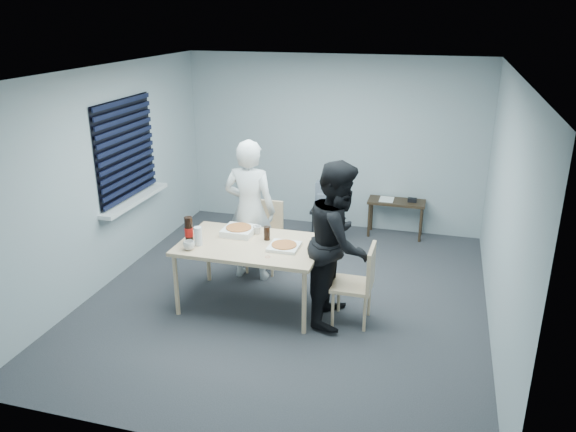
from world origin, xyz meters
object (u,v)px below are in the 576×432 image
(mug_b, at_px, (257,230))
(dining_table, at_px, (251,248))
(person_white, at_px, (250,211))
(mug_a, at_px, (189,245))
(chair_right, at_px, (360,279))
(backpack, at_px, (326,196))
(soda_bottle, at_px, (189,231))
(chair_far, at_px, (265,230))
(side_table, at_px, (396,206))
(person_black, at_px, (339,243))
(stool, at_px, (325,216))

(mug_b, bearing_deg, dining_table, -85.05)
(person_white, relative_size, mug_a, 14.39)
(dining_table, xyz_separation_m, person_white, (-0.25, 0.69, 0.18))
(chair_right, distance_m, person_white, 1.71)
(backpack, height_order, mug_b, backpack)
(mug_a, bearing_deg, dining_table, 30.41)
(mug_a, distance_m, soda_bottle, 0.21)
(soda_bottle, bearing_deg, chair_far, 67.12)
(chair_far, bearing_deg, mug_a, -107.44)
(backpack, distance_m, mug_b, 1.75)
(person_white, height_order, side_table, person_white)
(soda_bottle, bearing_deg, person_white, 64.64)
(person_white, distance_m, person_black, 1.42)
(mug_b, bearing_deg, side_table, 58.32)
(dining_table, height_order, stool, dining_table)
(chair_far, height_order, person_black, person_black)
(backpack, relative_size, soda_bottle, 1.29)
(stool, height_order, mug_a, mug_a)
(chair_right, xyz_separation_m, mug_a, (-1.82, -0.29, 0.30))
(person_black, xyz_separation_m, mug_a, (-1.57, -0.34, -0.07))
(backpack, bearing_deg, soda_bottle, -119.64)
(dining_table, height_order, mug_b, mug_b)
(mug_b, bearing_deg, chair_far, 100.78)
(mug_a, xyz_separation_m, mug_b, (0.56, 0.63, -0.00))
(dining_table, xyz_separation_m, chair_far, (-0.16, 1.00, -0.19))
(mug_b, xyz_separation_m, soda_bottle, (-0.63, -0.47, 0.10))
(chair_far, height_order, mug_b, chair_far)
(dining_table, relative_size, soda_bottle, 5.15)
(person_black, distance_m, stool, 2.14)
(chair_right, xyz_separation_m, person_black, (-0.25, 0.05, 0.37))
(person_black, height_order, mug_b, person_black)
(dining_table, relative_size, stool, 2.97)
(chair_far, bearing_deg, side_table, 45.35)
(person_white, height_order, person_black, same)
(mug_a, bearing_deg, side_table, 56.00)
(chair_right, bearing_deg, side_table, 87.13)
(dining_table, relative_size, person_white, 0.88)
(chair_far, bearing_deg, backpack, 59.40)
(side_table, xyz_separation_m, backpack, (-0.95, -0.57, 0.25))
(side_table, height_order, stool, side_table)
(dining_table, height_order, chair_right, chair_right)
(backpack, xyz_separation_m, mug_b, (-0.45, -1.69, 0.09))
(side_table, bearing_deg, chair_right, -92.87)
(person_black, xyz_separation_m, mug_b, (-1.01, 0.30, -0.08))
(person_black, bearing_deg, backpack, 15.84)
(stool, bearing_deg, chair_far, -120.30)
(person_white, xyz_separation_m, mug_b, (0.22, -0.39, -0.08))
(dining_table, xyz_separation_m, mug_a, (-0.58, -0.34, 0.11))
(side_table, distance_m, mug_a, 3.51)
(chair_far, distance_m, side_table, 2.18)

